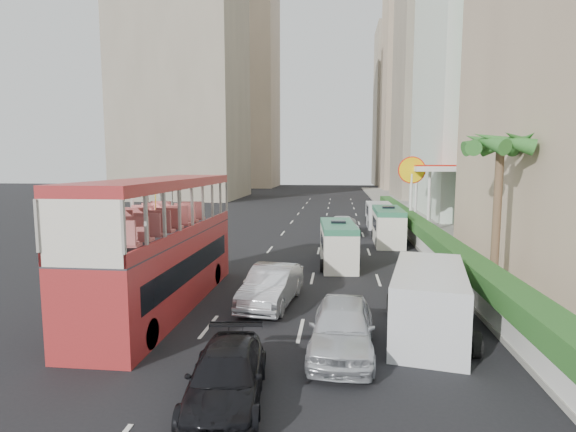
# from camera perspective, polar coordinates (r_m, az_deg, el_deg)

# --- Properties ---
(ground_plane) EXTENTS (200.00, 200.00, 0.00)m
(ground_plane) POSITION_cam_1_polar(r_m,az_deg,el_deg) (17.56, 3.49, -12.05)
(ground_plane) COLOR black
(ground_plane) RESTS_ON ground
(double_decker_bus) EXTENTS (2.50, 11.00, 5.06)m
(double_decker_bus) POSITION_cam_1_polar(r_m,az_deg,el_deg) (18.21, -15.69, -3.38)
(double_decker_bus) COLOR #A32626
(double_decker_bus) RESTS_ON ground
(car_silver_lane_a) EXTENTS (2.22, 4.89, 1.55)m
(car_silver_lane_a) POSITION_cam_1_polar(r_m,az_deg,el_deg) (18.36, -2.10, -11.19)
(car_silver_lane_a) COLOR silver
(car_silver_lane_a) RESTS_ON ground
(car_silver_lane_b) EXTENTS (2.07, 4.73, 1.59)m
(car_silver_lane_b) POSITION_cam_1_polar(r_m,az_deg,el_deg) (14.16, 6.84, -16.82)
(car_silver_lane_b) COLOR silver
(car_silver_lane_b) RESTS_ON ground
(car_black) EXTENTS (2.23, 4.51, 1.26)m
(car_black) POSITION_cam_1_polar(r_m,az_deg,el_deg) (11.64, -7.78, -22.37)
(car_black) COLOR black
(car_black) RESTS_ON ground
(van_asset) EXTENTS (2.54, 5.17, 1.41)m
(van_asset) POSITION_cam_1_polar(r_m,az_deg,el_deg) (36.10, 6.94, -2.31)
(van_asset) COLOR silver
(van_asset) RESTS_ON ground
(minibus_near) EXTENTS (2.16, 5.42, 2.35)m
(minibus_near) POSITION_cam_1_polar(r_m,az_deg,el_deg) (25.16, 6.36, -3.55)
(minibus_near) COLOR silver
(minibus_near) RESTS_ON ground
(minibus_far) EXTENTS (1.94, 5.65, 2.50)m
(minibus_far) POSITION_cam_1_polar(r_m,az_deg,el_deg) (32.42, 12.56, -1.23)
(minibus_far) COLOR silver
(minibus_far) RESTS_ON ground
(panel_van_near) EXTENTS (3.21, 5.83, 2.20)m
(panel_van_near) POSITION_cam_1_polar(r_m,az_deg,el_deg) (15.81, 17.44, -10.29)
(panel_van_near) COLOR silver
(panel_van_near) RESTS_ON ground
(panel_van_far) EXTENTS (2.11, 5.23, 2.09)m
(panel_van_far) POSITION_cam_1_polar(r_m,az_deg,el_deg) (40.85, 11.48, 0.13)
(panel_van_far) COLOR silver
(panel_van_far) RESTS_ON ground
(sidewalk) EXTENTS (6.00, 120.00, 0.18)m
(sidewalk) POSITION_cam_1_polar(r_m,az_deg,el_deg) (42.76, 17.38, -1.04)
(sidewalk) COLOR #99968C
(sidewalk) RESTS_ON ground
(kerb_wall) EXTENTS (0.30, 44.00, 1.00)m
(kerb_wall) POSITION_cam_1_polar(r_m,az_deg,el_deg) (31.47, 16.19, -2.62)
(kerb_wall) COLOR silver
(kerb_wall) RESTS_ON sidewalk
(hedge) EXTENTS (1.10, 44.00, 0.70)m
(hedge) POSITION_cam_1_polar(r_m,az_deg,el_deg) (31.35, 16.24, -1.08)
(hedge) COLOR #2D6626
(hedge) RESTS_ON kerb_wall
(palm_tree) EXTENTS (0.36, 0.36, 6.40)m
(palm_tree) POSITION_cam_1_polar(r_m,az_deg,el_deg) (21.88, 24.99, 0.15)
(palm_tree) COLOR brown
(palm_tree) RESTS_ON sidewalk
(shell_station) EXTENTS (6.50, 8.00, 5.50)m
(shell_station) POSITION_cam_1_polar(r_m,az_deg,el_deg) (40.76, 19.42, 2.28)
(shell_station) COLOR silver
(shell_station) RESTS_ON ground
(tower_mid) EXTENTS (16.00, 16.00, 50.00)m
(tower_mid) POSITION_cam_1_polar(r_m,az_deg,el_deg) (78.97, 20.07, 20.53)
(tower_mid) COLOR #9E927D
(tower_mid) RESTS_ON ground
(tower_far_a) EXTENTS (14.00, 14.00, 44.00)m
(tower_far_a) POSITION_cam_1_polar(r_m,az_deg,el_deg) (101.25, 16.12, 15.78)
(tower_far_a) COLOR tan
(tower_far_a) RESTS_ON ground
(tower_far_b) EXTENTS (14.00, 14.00, 40.00)m
(tower_far_b) POSITION_cam_1_polar(r_m,az_deg,el_deg) (122.53, 14.32, 13.26)
(tower_far_b) COLOR #9E927D
(tower_far_b) RESTS_ON ground
(tower_left_a) EXTENTS (18.00, 18.00, 52.00)m
(tower_left_a) POSITION_cam_1_polar(r_m,az_deg,el_deg) (78.46, -13.23, 21.60)
(tower_left_a) COLOR #9E927D
(tower_left_a) RESTS_ON ground
(tower_left_b) EXTENTS (16.00, 16.00, 46.00)m
(tower_left_b) POSITION_cam_1_polar(r_m,az_deg,el_deg) (110.39, -5.84, 15.75)
(tower_left_b) COLOR tan
(tower_left_b) RESTS_ON ground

